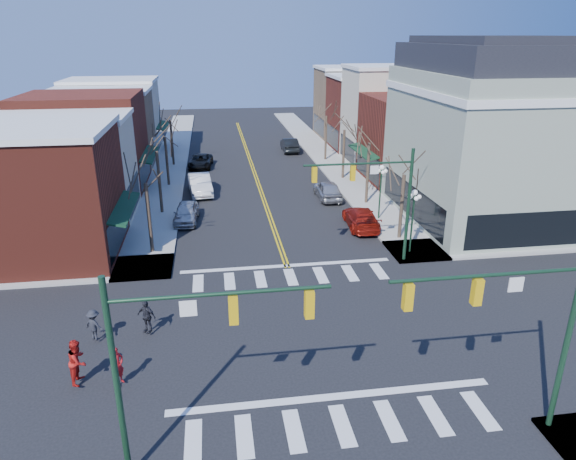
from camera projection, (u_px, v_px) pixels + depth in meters
name	position (u px, v px, depth m)	size (l,w,h in m)	color
ground	(311.00, 334.00, 24.54)	(160.00, 160.00, 0.00)	black
sidewalk_left	(159.00, 209.00, 41.77)	(3.50, 70.00, 0.15)	#9E9B93
sidewalk_right	(367.00, 199.00, 44.18)	(3.50, 70.00, 0.15)	#9E9B93
bldg_left_brick_a	(31.00, 196.00, 31.81)	(10.00, 8.50, 8.00)	maroon
bldg_left_stucco_a	(63.00, 169.00, 39.06)	(10.00, 7.00, 7.50)	beige
bldg_left_brick_b	(85.00, 142.00, 46.26)	(10.00, 9.00, 8.50)	maroon
bldg_left_tan	(103.00, 130.00, 54.00)	(10.00, 7.50, 7.80)	#90704F
bldg_left_stucco_b	(115.00, 117.00, 61.09)	(10.00, 8.00, 8.20)	beige
bldg_right_brick_a	(420.00, 139.00, 49.02)	(10.00, 8.50, 8.00)	maroon
bldg_right_stucco	(393.00, 116.00, 55.81)	(10.00, 7.00, 10.00)	beige
bldg_right_brick_b	(372.00, 113.00, 63.00)	(10.00, 8.00, 8.50)	maroon
bldg_right_tan	(355.00, 103.00, 70.30)	(10.00, 8.00, 9.00)	#90704F
victorian_corner	(495.00, 132.00, 37.81)	(12.25, 14.25, 13.30)	gray
traffic_mast_near_left	(177.00, 348.00, 15.25)	(6.60, 0.28, 7.20)	#14331E
traffic_mast_near_right	(522.00, 319.00, 16.78)	(6.60, 0.28, 7.20)	#14331E
traffic_mast_far_right	(380.00, 191.00, 30.45)	(6.60, 0.28, 7.20)	#14331E
lamppost_corner	(413.00, 211.00, 32.46)	(0.36, 0.36, 4.33)	#14331E
lamppost_midblock	(381.00, 183.00, 38.46)	(0.36, 0.36, 4.33)	#14331E
tree_left_a	(149.00, 219.00, 32.68)	(0.24, 0.24, 4.76)	#382B21
tree_left_b	(160.00, 183.00, 40.02)	(0.24, 0.24, 5.04)	#382B21
tree_left_c	(167.00, 162.00, 47.49)	(0.24, 0.24, 4.55)	#382B21
tree_left_d	(172.00, 143.00, 54.81)	(0.24, 0.24, 4.90)	#382B21
tree_right_a	(401.00, 208.00, 35.02)	(0.24, 0.24, 4.62)	#382B21
tree_right_b	(368.00, 174.00, 42.31)	(0.24, 0.24, 5.18)	#382B21
tree_right_c	(343.00, 155.00, 49.76)	(0.24, 0.24, 4.83)	#382B21
tree_right_d	(326.00, 139.00, 57.12)	(0.24, 0.24, 4.97)	#382B21
car_left_near	(186.00, 213.00, 38.88)	(1.73, 4.29, 1.46)	#ABACB0
car_left_mid	(200.00, 184.00, 45.69)	(1.82, 5.22, 1.72)	silver
car_left_far	(201.00, 161.00, 54.72)	(2.25, 4.88, 1.36)	black
car_right_near	(361.00, 218.00, 37.78)	(2.09, 5.13, 1.49)	maroon
car_right_mid	(328.00, 190.00, 44.34)	(1.89, 4.69, 1.60)	#A8A7AC
car_right_far	(290.00, 145.00, 62.07)	(1.73, 4.95, 1.63)	black
pedestrian_red_a	(117.00, 366.00, 20.55)	(0.62, 0.40, 1.69)	red
pedestrian_red_b	(78.00, 361.00, 20.64)	(0.94, 0.73, 1.93)	#AC1612
pedestrian_dark_a	(146.00, 316.00, 24.18)	(0.97, 0.40, 1.65)	black
pedestrian_dark_b	(94.00, 325.00, 23.58)	(0.98, 0.56, 1.52)	black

